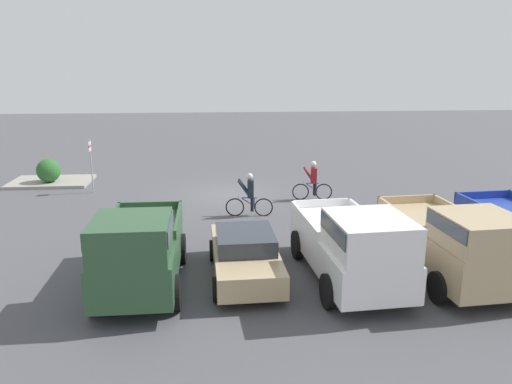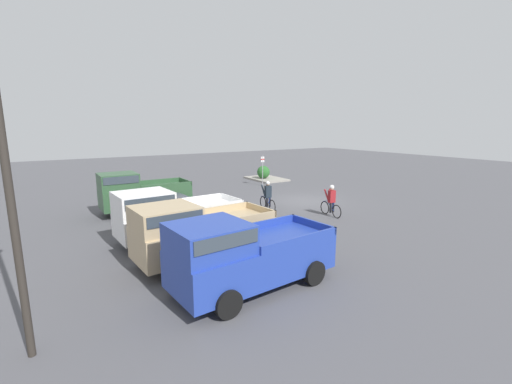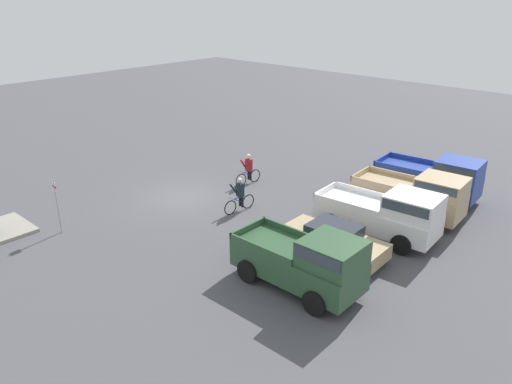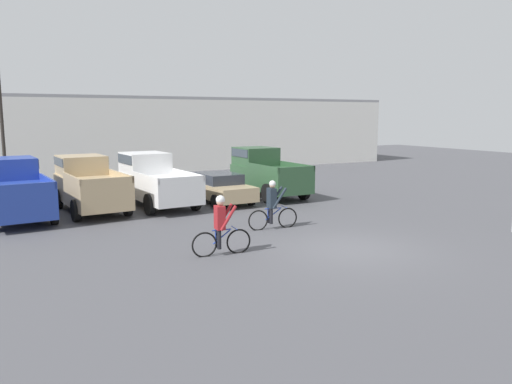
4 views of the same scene
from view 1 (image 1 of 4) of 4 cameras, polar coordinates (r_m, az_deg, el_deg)
ground_plane at (r=23.05m, az=-3.11°, el=-0.24°), size 80.00×80.00×0.00m
pickup_truck_1 at (r=14.65m, az=21.59°, el=-5.27°), size 2.49×5.21×2.24m
pickup_truck_2 at (r=13.60m, az=11.02°, el=-5.91°), size 2.51×5.42×2.27m
sedan_0 at (r=14.05m, az=-1.25°, el=-7.11°), size 2.03×4.35×1.34m
pickup_truck_3 at (r=13.31m, az=-13.24°, el=-6.33°), size 2.23×4.87×2.35m
cyclist_0 at (r=19.56m, az=-0.72°, el=-0.33°), size 1.87×0.50×1.75m
cyclist_1 at (r=22.07m, az=6.52°, el=1.35°), size 1.76×0.49×1.75m
fire_lane_sign at (r=24.20m, az=-18.34°, el=3.40°), size 0.06×0.30×2.51m
curb_island at (r=27.14m, az=-22.35°, el=1.09°), size 3.88×2.61×0.15m
shrub at (r=26.67m, az=-22.63°, el=2.28°), size 1.15×1.15×1.15m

